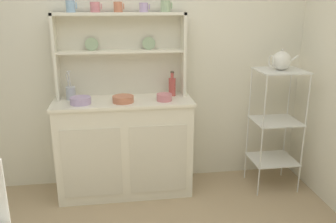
{
  "coord_description": "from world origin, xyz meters",
  "views": [
    {
      "loc": [
        -0.13,
        -1.57,
        1.66
      ],
      "look_at": [
        0.26,
        1.12,
        0.82
      ],
      "focal_mm": 38.1,
      "sensor_mm": 36.0,
      "label": 1
    }
  ],
  "objects_px": {
    "bowl_mixing_large": "(81,101)",
    "porcelain_teapot": "(281,61)",
    "cup_sky_0": "(71,6)",
    "jam_bottle": "(172,86)",
    "hutch_shelf_unit": "(121,48)",
    "bakers_rack": "(276,117)",
    "utensil_jar": "(71,93)",
    "hutch_cabinet": "(125,146)"
  },
  "relations": [
    {
      "from": "hutch_shelf_unit",
      "to": "cup_sky_0",
      "type": "bearing_deg",
      "value": -173.66
    },
    {
      "from": "hutch_cabinet",
      "to": "bowl_mixing_large",
      "type": "xyz_separation_m",
      "value": [
        -0.34,
        -0.07,
        0.45
      ]
    },
    {
      "from": "hutch_cabinet",
      "to": "cup_sky_0",
      "type": "bearing_deg",
      "value": 162.38
    },
    {
      "from": "cup_sky_0",
      "to": "jam_bottle",
      "type": "bearing_deg",
      "value": -2.51
    },
    {
      "from": "bowl_mixing_large",
      "to": "utensil_jar",
      "type": "relative_size",
      "value": 0.67
    },
    {
      "from": "jam_bottle",
      "to": "hutch_shelf_unit",
      "type": "bearing_deg",
      "value": 169.74
    },
    {
      "from": "utensil_jar",
      "to": "jam_bottle",
      "type": "bearing_deg",
      "value": 0.58
    },
    {
      "from": "jam_bottle",
      "to": "hutch_cabinet",
      "type": "bearing_deg",
      "value": -168.79
    },
    {
      "from": "hutch_shelf_unit",
      "to": "porcelain_teapot",
      "type": "xyz_separation_m",
      "value": [
        1.35,
        -0.26,
        -0.1
      ]
    },
    {
      "from": "bakers_rack",
      "to": "bowl_mixing_large",
      "type": "xyz_separation_m",
      "value": [
        -1.69,
        0.02,
        0.21
      ]
    },
    {
      "from": "bakers_rack",
      "to": "utensil_jar",
      "type": "distance_m",
      "value": 1.81
    },
    {
      "from": "hutch_shelf_unit",
      "to": "jam_bottle",
      "type": "height_order",
      "value": "hutch_shelf_unit"
    },
    {
      "from": "jam_bottle",
      "to": "porcelain_teapot",
      "type": "bearing_deg",
      "value": -11.17
    },
    {
      "from": "hutch_shelf_unit",
      "to": "jam_bottle",
      "type": "xyz_separation_m",
      "value": [
        0.44,
        -0.08,
        -0.33
      ]
    },
    {
      "from": "bowl_mixing_large",
      "to": "hutch_cabinet",
      "type": "bearing_deg",
      "value": 12.04
    },
    {
      "from": "cup_sky_0",
      "to": "utensil_jar",
      "type": "bearing_deg",
      "value": -138.41
    },
    {
      "from": "utensil_jar",
      "to": "bowl_mixing_large",
      "type": "bearing_deg",
      "value": -58.62
    },
    {
      "from": "hutch_shelf_unit",
      "to": "bowl_mixing_large",
      "type": "relative_size",
      "value": 6.5
    },
    {
      "from": "jam_bottle",
      "to": "bowl_mixing_large",
      "type": "bearing_deg",
      "value": -168.42
    },
    {
      "from": "bakers_rack",
      "to": "bowl_mixing_large",
      "type": "distance_m",
      "value": 1.7
    },
    {
      "from": "cup_sky_0",
      "to": "porcelain_teapot",
      "type": "distance_m",
      "value": 1.8
    },
    {
      "from": "jam_bottle",
      "to": "porcelain_teapot",
      "type": "distance_m",
      "value": 0.96
    },
    {
      "from": "hutch_cabinet",
      "to": "hutch_shelf_unit",
      "type": "relative_size",
      "value": 1.07
    },
    {
      "from": "bowl_mixing_large",
      "to": "porcelain_teapot",
      "type": "height_order",
      "value": "porcelain_teapot"
    },
    {
      "from": "hutch_shelf_unit",
      "to": "bowl_mixing_large",
      "type": "height_order",
      "value": "hutch_shelf_unit"
    },
    {
      "from": "cup_sky_0",
      "to": "jam_bottle",
      "type": "distance_m",
      "value": 1.06
    },
    {
      "from": "bowl_mixing_large",
      "to": "jam_bottle",
      "type": "height_order",
      "value": "jam_bottle"
    },
    {
      "from": "utensil_jar",
      "to": "porcelain_teapot",
      "type": "bearing_deg",
      "value": -5.48
    },
    {
      "from": "hutch_cabinet",
      "to": "bakers_rack",
      "type": "bearing_deg",
      "value": -3.97
    },
    {
      "from": "bakers_rack",
      "to": "jam_bottle",
      "type": "relative_size",
      "value": 5.1
    },
    {
      "from": "cup_sky_0",
      "to": "bakers_rack",
      "type": "bearing_deg",
      "value": -7.1
    },
    {
      "from": "hutch_shelf_unit",
      "to": "bakers_rack",
      "type": "distance_m",
      "value": 1.5
    },
    {
      "from": "bowl_mixing_large",
      "to": "porcelain_teapot",
      "type": "distance_m",
      "value": 1.71
    },
    {
      "from": "bowl_mixing_large",
      "to": "utensil_jar",
      "type": "bearing_deg",
      "value": 121.38
    },
    {
      "from": "hutch_cabinet",
      "to": "bakers_rack",
      "type": "xyz_separation_m",
      "value": [
        1.35,
        -0.09,
        0.23
      ]
    },
    {
      "from": "hutch_cabinet",
      "to": "porcelain_teapot",
      "type": "distance_m",
      "value": 1.54
    },
    {
      "from": "hutch_shelf_unit",
      "to": "utensil_jar",
      "type": "bearing_deg",
      "value": -168.63
    },
    {
      "from": "hutch_cabinet",
      "to": "bowl_mixing_large",
      "type": "distance_m",
      "value": 0.57
    },
    {
      "from": "hutch_shelf_unit",
      "to": "bowl_mixing_large",
      "type": "distance_m",
      "value": 0.57
    },
    {
      "from": "cup_sky_0",
      "to": "hutch_shelf_unit",
      "type": "bearing_deg",
      "value": 6.34
    },
    {
      "from": "bowl_mixing_large",
      "to": "hutch_shelf_unit",
      "type": "bearing_deg",
      "value": 34.74
    },
    {
      "from": "bowl_mixing_large",
      "to": "porcelain_teapot",
      "type": "xyz_separation_m",
      "value": [
        1.69,
        -0.02,
        0.29
      ]
    }
  ]
}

